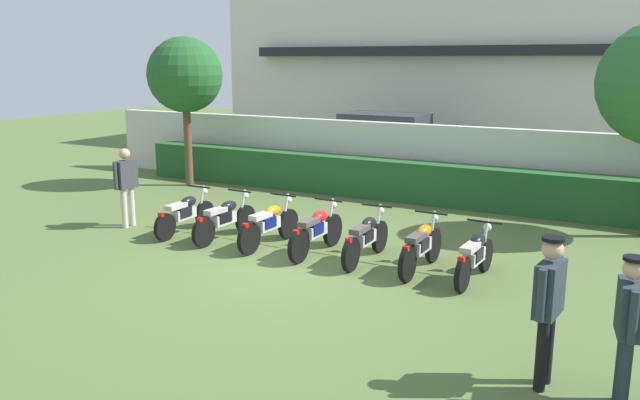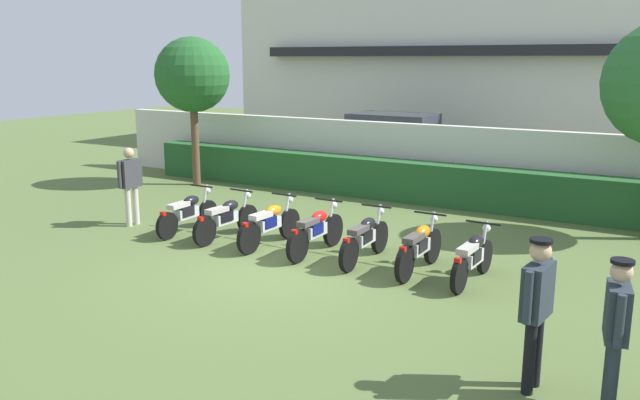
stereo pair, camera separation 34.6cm
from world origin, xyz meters
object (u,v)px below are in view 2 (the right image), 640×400
motorcycle_in_row_3 (316,230)px  officer_0 (537,301)px  motorcycle_in_row_2 (270,224)px  motorcycle_in_row_6 (473,257)px  motorcycle_in_row_5 (419,247)px  officer_1 (616,323)px  parked_car (397,143)px  tree_near_inspector (192,76)px  motorcycle_in_row_1 (226,218)px  motorcycle_in_row_0 (187,212)px  inspector_person (130,179)px  motorcycle_in_row_4 (365,238)px

motorcycle_in_row_3 → officer_0: bearing=-123.3°
motorcycle_in_row_2 → motorcycle_in_row_6: size_ratio=1.09×
motorcycle_in_row_5 → officer_1: size_ratio=1.12×
motorcycle_in_row_6 → parked_car: bearing=32.8°
tree_near_inspector → officer_0: size_ratio=2.43×
tree_near_inspector → motorcycle_in_row_1: tree_near_inspector is taller
motorcycle_in_row_2 → officer_0: bearing=-116.2°
officer_1 → motorcycle_in_row_0: bearing=-30.3°
tree_near_inspector → officer_1: size_ratio=2.55×
tree_near_inspector → motorcycle_in_row_5: (8.65, -4.23, -2.71)m
parked_car → motorcycle_in_row_1: (0.27, -9.30, -0.49)m
motorcycle_in_row_3 → motorcycle_in_row_2: bearing=91.0°
motorcycle_in_row_1 → tree_near_inspector: bearing=50.1°
motorcycle_in_row_3 → inspector_person: inspector_person is taller
motorcycle_in_row_0 → motorcycle_in_row_3: 3.15m
motorcycle_in_row_1 → motorcycle_in_row_5: size_ratio=1.02×
motorcycle_in_row_0 → officer_1: bearing=-111.1°
motorcycle_in_row_5 → motorcycle_in_row_6: bearing=-92.3°
parked_car → motorcycle_in_row_6: (5.45, -9.38, -0.50)m
parked_car → motorcycle_in_row_6: size_ratio=2.53×
parked_car → tree_near_inspector: tree_near_inspector is taller
motorcycle_in_row_2 → motorcycle_in_row_0: bearing=94.1°
motorcycle_in_row_2 → motorcycle_in_row_3: bearing=-87.1°
motorcycle_in_row_2 → motorcycle_in_row_5: bearing=-87.7°
tree_near_inspector → motorcycle_in_row_6: 10.86m
motorcycle_in_row_4 → motorcycle_in_row_5: size_ratio=1.03×
motorcycle_in_row_1 → officer_0: size_ratio=1.09×
motorcycle_in_row_0 → motorcycle_in_row_6: 6.20m
motorcycle_in_row_6 → officer_0: size_ratio=1.02×
parked_car → motorcycle_in_row_2: parked_car is taller
motorcycle_in_row_3 → motorcycle_in_row_5: (2.10, -0.04, -0.00)m
motorcycle_in_row_2 → motorcycle_in_row_4: size_ratio=1.01×
inspector_person → motorcycle_in_row_4: bearing=2.2°
motorcycle_in_row_4 → motorcycle_in_row_5: motorcycle_in_row_5 is taller
motorcycle_in_row_5 → inspector_person: inspector_person is taller
motorcycle_in_row_1 → officer_0: (6.82, -3.20, 0.60)m
motorcycle_in_row_4 → motorcycle_in_row_5: (1.08, -0.07, 0.01)m
motorcycle_in_row_0 → motorcycle_in_row_3: motorcycle_in_row_3 is taller
motorcycle_in_row_3 → officer_1: 6.42m
motorcycle_in_row_5 → motorcycle_in_row_6: (0.96, -0.06, -0.02)m
motorcycle_in_row_2 → inspector_person: size_ratio=1.11×
officer_0 → motorcycle_in_row_2: bearing=-22.5°
motorcycle_in_row_4 → officer_1: 5.60m
motorcycle_in_row_6 → officer_0: 3.58m
officer_0 → parked_car: bearing=-53.7°
motorcycle_in_row_1 → motorcycle_in_row_4: size_ratio=0.99×
motorcycle_in_row_6 → inspector_person: bearing=93.4°
parked_car → inspector_person: (-2.24, -9.47, 0.10)m
motorcycle_in_row_4 → motorcycle_in_row_6: bearing=-94.3°
motorcycle_in_row_5 → motorcycle_in_row_3: bearing=90.1°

